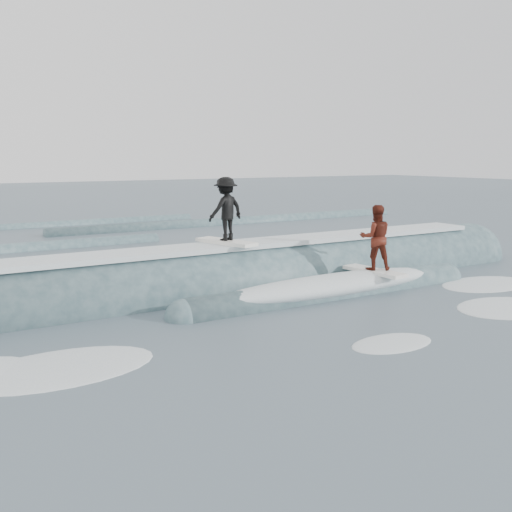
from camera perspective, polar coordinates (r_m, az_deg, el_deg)
ground at (r=13.85m, az=5.70°, el=-6.13°), size 160.00×160.00×0.00m
breaking_wave at (r=16.73m, az=-0.85°, el=-3.14°), size 22.62×4.06×2.56m
surfer_black at (r=16.28m, az=-3.03°, el=4.49°), size 1.29×2.07×1.90m
surfer_red at (r=16.71m, az=11.85°, el=1.55°), size 1.14×2.05×1.97m
whitewater at (r=13.73m, az=13.13°, el=-6.49°), size 16.73×4.96×0.10m
far_swells at (r=29.49m, az=-16.26°, el=2.08°), size 39.82×8.65×0.80m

